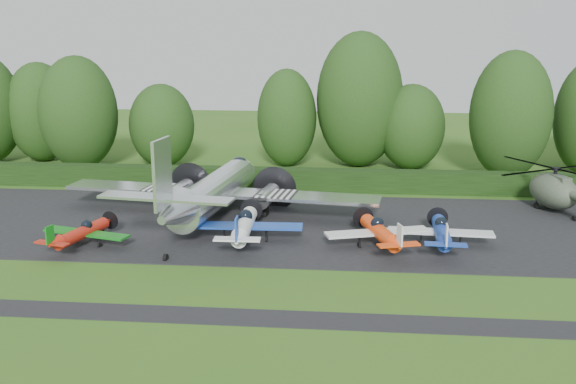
# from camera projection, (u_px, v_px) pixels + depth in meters

# --- Properties ---
(ground) EXTENTS (160.00, 160.00, 0.00)m
(ground) POSITION_uv_depth(u_px,v_px,m) (297.00, 276.00, 38.20)
(ground) COLOR #2F5919
(ground) RESTS_ON ground
(apron) EXTENTS (70.00, 18.00, 0.01)m
(apron) POSITION_uv_depth(u_px,v_px,m) (307.00, 226.00, 47.85)
(apron) COLOR black
(apron) RESTS_ON ground
(taxiway_verge) EXTENTS (70.00, 2.00, 0.00)m
(taxiway_verge) POSITION_uv_depth(u_px,v_px,m) (288.00, 319.00, 32.40)
(taxiway_verge) COLOR black
(taxiway_verge) RESTS_ON ground
(hedgerow) EXTENTS (90.00, 1.60, 2.00)m
(hedgerow) POSITION_uv_depth(u_px,v_px,m) (315.00, 191.00, 58.47)
(hedgerow) COLOR black
(hedgerow) RESTS_ON ground
(transport_plane) EXTENTS (25.26, 19.37, 8.09)m
(transport_plane) POSITION_uv_depth(u_px,v_px,m) (213.00, 192.00, 48.84)
(transport_plane) COLOR silver
(transport_plane) RESTS_ON ground
(light_plane_red) EXTENTS (6.27, 6.59, 2.41)m
(light_plane_red) POSITION_uv_depth(u_px,v_px,m) (82.00, 233.00, 43.03)
(light_plane_red) COLOR #AF1E10
(light_plane_red) RESTS_ON ground
(light_plane_white) EXTENTS (7.88, 8.29, 3.03)m
(light_plane_white) POSITION_uv_depth(u_px,v_px,m) (245.00, 225.00, 43.74)
(light_plane_white) COLOR white
(light_plane_white) RESTS_ON ground
(light_plane_orange) EXTENTS (7.14, 7.51, 2.74)m
(light_plane_orange) POSITION_uv_depth(u_px,v_px,m) (380.00, 232.00, 42.74)
(light_plane_orange) COLOR #EF400E
(light_plane_orange) RESTS_ON ground
(light_plane_blue) EXTENTS (7.00, 7.36, 2.69)m
(light_plane_blue) POSITION_uv_depth(u_px,v_px,m) (441.00, 232.00, 42.85)
(light_plane_blue) COLOR #193697
(light_plane_blue) RESTS_ON ground
(helicopter) EXTENTS (11.18, 13.09, 3.60)m
(helicopter) POSITION_uv_depth(u_px,v_px,m) (554.00, 188.00, 51.33)
(helicopter) COLOR #364031
(helicopter) RESTS_ON ground
(tree_1) EXTENTS (9.07, 9.07, 14.19)m
(tree_1) POSITION_uv_depth(u_px,v_px,m) (360.00, 100.00, 67.44)
(tree_1) COLOR black
(tree_1) RESTS_ON ground
(tree_2) EXTENTS (6.92, 6.92, 8.89)m
(tree_2) POSITION_uv_depth(u_px,v_px,m) (411.00, 127.00, 66.63)
(tree_2) COLOR black
(tree_2) RESTS_ON ground
(tree_4) EXTENTS (6.31, 6.31, 10.35)m
(tree_4) POSITION_uv_depth(u_px,v_px,m) (287.00, 118.00, 67.96)
(tree_4) COLOR black
(tree_4) RESTS_ON ground
(tree_6) EXTENTS (8.03, 8.03, 11.76)m
(tree_6) POSITION_uv_depth(u_px,v_px,m) (78.00, 113.00, 66.57)
(tree_6) COLOR black
(tree_6) RESTS_ON ground
(tree_7) EXTENTS (6.85, 6.85, 8.80)m
(tree_7) POSITION_uv_depth(u_px,v_px,m) (162.00, 126.00, 67.96)
(tree_7) COLOR black
(tree_7) RESTS_ON ground
(tree_8) EXTENTS (7.81, 7.81, 12.44)m
(tree_8) POSITION_uv_depth(u_px,v_px,m) (511.00, 115.00, 62.04)
(tree_8) COLOR black
(tree_8) RESTS_ON ground
(tree_10) EXTENTS (7.29, 7.29, 10.91)m
(tree_10) POSITION_uv_depth(u_px,v_px,m) (41.00, 112.00, 70.56)
(tree_10) COLOR black
(tree_10) RESTS_ON ground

